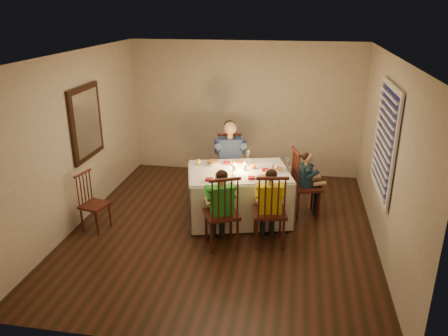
% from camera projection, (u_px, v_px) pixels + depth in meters
% --- Properties ---
extents(ground, '(5.00, 5.00, 0.00)m').
position_uv_depth(ground, '(223.00, 229.00, 6.70)').
color(ground, black).
rests_on(ground, ground).
extents(wall_left, '(0.02, 5.00, 2.60)m').
position_uv_depth(wall_left, '(76.00, 140.00, 6.60)').
color(wall_left, beige).
rests_on(wall_left, ground).
extents(wall_right, '(0.02, 5.00, 2.60)m').
position_uv_depth(wall_right, '(387.00, 157.00, 5.88)').
color(wall_right, beige).
rests_on(wall_right, ground).
extents(wall_back, '(4.50, 0.02, 2.60)m').
position_uv_depth(wall_back, '(245.00, 109.00, 8.54)').
color(wall_back, beige).
rests_on(wall_back, ground).
extents(ceiling, '(5.00, 5.00, 0.00)m').
position_uv_depth(ceiling, '(223.00, 55.00, 5.78)').
color(ceiling, white).
rests_on(ceiling, wall_back).
extents(dining_table, '(1.80, 1.49, 0.78)m').
position_uv_depth(dining_table, '(239.00, 184.00, 6.84)').
color(dining_table, silver).
rests_on(dining_table, ground).
extents(chair_adult, '(0.54, 0.53, 1.11)m').
position_uv_depth(chair_adult, '(230.00, 195.00, 7.85)').
color(chair_adult, '#35160E').
rests_on(chair_adult, ground).
extents(chair_near_left, '(0.59, 0.58, 1.11)m').
position_uv_depth(chair_near_left, '(222.00, 245.00, 6.25)').
color(chair_near_left, '#35160E').
rests_on(chair_near_left, ground).
extents(chair_near_right, '(0.52, 0.51, 1.11)m').
position_uv_depth(chair_near_right, '(268.00, 243.00, 6.30)').
color(chair_near_right, '#35160E').
rests_on(chair_near_right, ground).
extents(chair_end, '(0.54, 0.56, 1.11)m').
position_uv_depth(chair_end, '(304.00, 214.00, 7.17)').
color(chair_end, '#35160E').
rests_on(chair_end, ground).
extents(chair_extra, '(0.43, 0.45, 0.91)m').
position_uv_depth(chair_extra, '(97.00, 229.00, 6.69)').
color(chair_extra, '#35160E').
rests_on(chair_extra, ground).
extents(adult, '(0.63, 0.59, 1.38)m').
position_uv_depth(adult, '(230.00, 195.00, 7.85)').
color(adult, navy).
rests_on(adult, ground).
extents(child_green, '(0.52, 0.51, 1.16)m').
position_uv_depth(child_green, '(222.00, 245.00, 6.25)').
color(child_green, green).
rests_on(child_green, ground).
extents(child_yellow, '(0.46, 0.43, 1.16)m').
position_uv_depth(child_yellow, '(268.00, 243.00, 6.30)').
color(child_yellow, yellow).
rests_on(child_yellow, ground).
extents(child_teal, '(0.41, 0.43, 1.06)m').
position_uv_depth(child_teal, '(304.00, 214.00, 7.17)').
color(child_teal, '#18323D').
rests_on(child_teal, ground).
extents(setting_adult, '(0.32, 0.32, 0.02)m').
position_uv_depth(setting_adult, '(238.00, 163.00, 7.06)').
color(setting_adult, white).
rests_on(setting_adult, dining_table).
extents(setting_green, '(0.32, 0.32, 0.02)m').
position_uv_depth(setting_green, '(221.00, 179.00, 6.39)').
color(setting_green, white).
rests_on(setting_green, dining_table).
extents(setting_yellow, '(0.32, 0.32, 0.02)m').
position_uv_depth(setting_yellow, '(263.00, 178.00, 6.45)').
color(setting_yellow, white).
rests_on(setting_yellow, dining_table).
extents(setting_teal, '(0.32, 0.32, 0.02)m').
position_uv_depth(setting_teal, '(277.00, 170.00, 6.76)').
color(setting_teal, white).
rests_on(setting_teal, dining_table).
extents(candle_left, '(0.06, 0.06, 0.10)m').
position_uv_depth(candle_left, '(235.00, 168.00, 6.73)').
color(candle_left, white).
rests_on(candle_left, dining_table).
extents(candle_right, '(0.06, 0.06, 0.10)m').
position_uv_depth(candle_right, '(245.00, 167.00, 6.75)').
color(candle_right, white).
rests_on(candle_right, dining_table).
extents(squash, '(0.09, 0.09, 0.09)m').
position_uv_depth(squash, '(198.00, 162.00, 6.99)').
color(squash, yellow).
rests_on(squash, dining_table).
extents(orange_fruit, '(0.08, 0.08, 0.08)m').
position_uv_depth(orange_fruit, '(253.00, 166.00, 6.81)').
color(orange_fruit, orange).
rests_on(orange_fruit, dining_table).
extents(serving_bowl, '(0.29, 0.29, 0.05)m').
position_uv_depth(serving_bowl, '(213.00, 163.00, 6.99)').
color(serving_bowl, white).
rests_on(serving_bowl, dining_table).
extents(wall_mirror, '(0.06, 0.95, 1.15)m').
position_uv_depth(wall_mirror, '(86.00, 123.00, 6.80)').
color(wall_mirror, black).
rests_on(wall_mirror, wall_left).
extents(window_blinds, '(0.07, 1.34, 1.54)m').
position_uv_depth(window_blinds, '(384.00, 141.00, 5.90)').
color(window_blinds, '#0C1033').
rests_on(window_blinds, wall_right).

